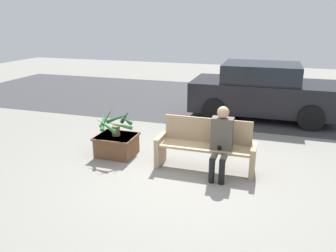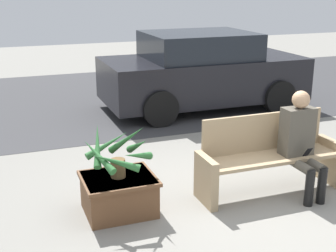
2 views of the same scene
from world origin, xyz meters
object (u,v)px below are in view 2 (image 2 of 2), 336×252
bench (269,156)px  person_seated (301,139)px  potted_plant (117,153)px  parked_car (202,71)px  planter_box (119,193)px

bench → person_seated: size_ratio=1.45×
person_seated → potted_plant: size_ratio=1.64×
bench → parked_car: (0.85, 3.84, 0.30)m
person_seated → planter_box: size_ratio=1.58×
planter_box → potted_plant: 0.48m
bench → potted_plant: 1.88m
potted_plant → parked_car: (2.70, 3.76, 0.04)m
person_seated → planter_box: person_seated is taller
person_seated → parked_car: (0.54, 4.02, 0.05)m
potted_plant → person_seated: bearing=-6.7°
person_seated → parked_car: parked_car is taller
potted_plant → planter_box: bearing=70.0°
bench → person_seated: bearing=-31.1°
potted_plant → parked_car: parked_car is taller
parked_car → bench: bearing=-102.4°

